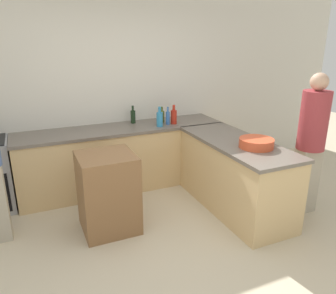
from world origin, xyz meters
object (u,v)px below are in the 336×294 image
Objects in this scene: hot_sauce_bottle at (174,116)px; person_at_peninsula at (311,140)px; water_bottle_blue at (168,118)px; dish_soap_bottle at (160,119)px; island_table at (108,193)px; mixing_bowl at (256,143)px; olive_oil_bottle at (162,116)px; wine_bottle_dark at (133,116)px.

person_at_peninsula reaches higher than hot_sauce_bottle.
water_bottle_blue is 0.16m from dish_soap_bottle.
island_table is 3.19× the size of dish_soap_bottle.
mixing_bowl is 1.70× the size of olive_oil_bottle.
dish_soap_bottle is (-0.24, -0.06, 0.00)m from hot_sauce_bottle.
water_bottle_blue is at bearing -80.02° from olive_oil_bottle.
wine_bottle_dark is at bearing 119.68° from mixing_bowl.
dish_soap_bottle is 1.95m from person_at_peninsula.
hot_sauce_bottle reaches higher than mixing_bowl.
water_bottle_blue is at bearing 38.87° from island_table.
wine_bottle_dark is at bearing 147.49° from water_bottle_blue.
dish_soap_bottle is at bearing -50.04° from wine_bottle_dark.
island_table is at bearing 164.56° from mixing_bowl.
person_at_peninsula is at bearing -51.44° from water_bottle_blue.
island_table is 1.54m from water_bottle_blue.
mixing_bowl reaches higher than island_table.
island_table is 3.90× the size of olive_oil_bottle.
wine_bottle_dark is at bearing 129.96° from dish_soap_bottle.
mixing_bowl is at bearing -63.40° from dish_soap_bottle.
mixing_bowl is 1.44m from dish_soap_bottle.
olive_oil_bottle is at bearing 126.86° from hot_sauce_bottle.
mixing_bowl is 1.41m from hot_sauce_bottle.
water_bottle_blue reaches higher than mixing_bowl.
olive_oil_bottle is at bearing 99.98° from water_bottle_blue.
water_bottle_blue is 0.91× the size of dish_soap_bottle.
hot_sauce_bottle is (1.21, 0.90, 0.55)m from island_table.
wine_bottle_dark is (0.69, 1.17, 0.54)m from island_table.
olive_oil_bottle is at bearing 44.15° from island_table.
mixing_bowl is at bearing 168.97° from person_at_peninsula.
water_bottle_blue is 0.99× the size of wine_bottle_dark.
person_at_peninsula reaches higher than wine_bottle_dark.
dish_soap_bottle reaches higher than olive_oil_bottle.
mixing_bowl is (1.61, -0.45, 0.50)m from island_table.
island_table is at bearing -143.39° from hot_sauce_bottle.
dish_soap_bottle reaches higher than water_bottle_blue.
island_table is 0.52× the size of person_at_peninsula.
hot_sauce_bottle is at bearing -53.14° from olive_oil_bottle.
olive_oil_bottle is 0.82× the size of dish_soap_bottle.
person_at_peninsula is (1.61, -1.75, -0.06)m from wine_bottle_dark.
island_table is 1.47m from wine_bottle_dark.
wine_bottle_dark is 0.42m from olive_oil_bottle.
person_at_peninsula is at bearing -47.47° from wine_bottle_dark.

